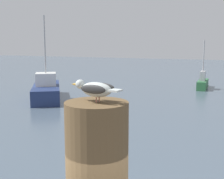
# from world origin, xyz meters

# --- Properties ---
(mooring_post) EXTENTS (0.44, 0.44, 1.09)m
(mooring_post) POSITION_xyz_m (-0.12, -0.36, 2.30)
(mooring_post) COLOR brown
(mooring_post) RESTS_ON harbor_quay
(seagull) EXTENTS (0.39, 0.16, 0.14)m
(seagull) POSITION_xyz_m (-0.13, -0.36, 2.94)
(seagull) COLOR #C67160
(seagull) RESTS_ON mooring_post
(boat_navy) EXTENTS (4.50, 5.56, 5.00)m
(boat_navy) POSITION_xyz_m (-10.31, 12.55, 0.51)
(boat_navy) COLOR navy
(boat_navy) RESTS_ON ground_plane
(boat_green) EXTENTS (0.75, 3.19, 3.46)m
(boat_green) POSITION_xyz_m (-2.19, 20.22, 0.42)
(boat_green) COLOR #2D6B3D
(boat_green) RESTS_ON ground_plane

